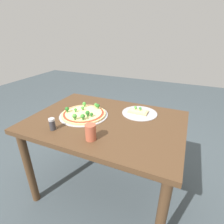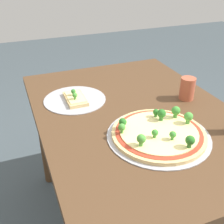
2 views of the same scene
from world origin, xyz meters
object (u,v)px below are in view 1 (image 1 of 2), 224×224
Objects in this scene: drinking_cup at (91,132)px; condiment_shaker at (52,124)px; pizza_tray_whole at (84,114)px; pizza_tray_slice at (139,112)px; dining_table at (106,131)px.

drinking_cup reaches higher than condiment_shaker.
drinking_cup is 1.24× the size of condiment_shaker.
pizza_tray_slice is at bearing -151.19° from pizza_tray_whole.
pizza_tray_slice is 2.75× the size of drinking_cup.
pizza_tray_whole is (0.19, 0.00, 0.11)m from dining_table.
drinking_cup is at bearing 95.97° from dining_table.
pizza_tray_slice is 3.41× the size of condiment_shaker.
condiment_shaker reaches higher than dining_table.
condiment_shaker reaches higher than pizza_tray_whole.
dining_table is at bearing -134.89° from condiment_shaker.
dining_table is 0.31m from drinking_cup.
pizza_tray_slice is 0.52m from drinking_cup.
dining_table is 13.76× the size of condiment_shaker.
condiment_shaker is at bearing 46.02° from pizza_tray_slice.
dining_table is 11.10× the size of drinking_cup.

